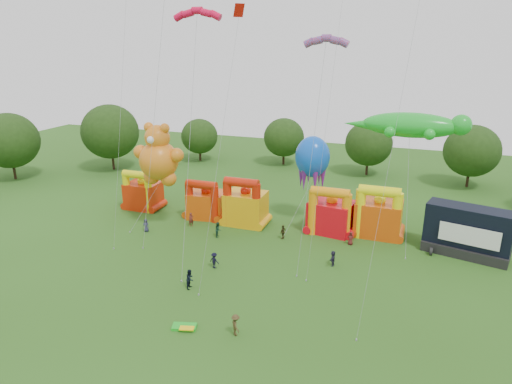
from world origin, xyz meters
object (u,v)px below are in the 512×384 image
(bouncy_castle_0, at_px, (142,193))
(octopus_kite, at_px, (307,179))
(gecko_kite, at_px, (409,155))
(teddy_bear_kite, at_px, (155,171))
(spectator_0, at_px, (146,225))
(spectator_4, at_px, (283,232))
(stage_trailer, at_px, (468,232))
(bouncy_castle_2, at_px, (245,206))

(bouncy_castle_0, height_order, octopus_kite, octopus_kite)
(gecko_kite, height_order, octopus_kite, gecko_kite)
(teddy_bear_kite, xyz_separation_m, spectator_0, (-0.65, -1.89, -6.65))
(octopus_kite, height_order, spectator_4, octopus_kite)
(octopus_kite, bearing_deg, stage_trailer, -8.07)
(gecko_kite, xyz_separation_m, spectator_4, (-13.39, -4.00, -9.72))
(spectator_0, bearing_deg, stage_trailer, -3.40)
(teddy_bear_kite, distance_m, octopus_kite, 19.06)
(spectator_4, bearing_deg, stage_trailer, 117.14)
(stage_trailer, bearing_deg, gecko_kite, 170.90)
(bouncy_castle_0, xyz_separation_m, spectator_0, (5.08, -7.19, -1.40))
(bouncy_castle_0, height_order, teddy_bear_kite, teddy_bear_kite)
(octopus_kite, relative_size, spectator_4, 6.47)
(octopus_kite, height_order, spectator_0, octopus_kite)
(stage_trailer, bearing_deg, bouncy_castle_2, -179.99)
(bouncy_castle_2, relative_size, stage_trailer, 0.70)
(bouncy_castle_0, height_order, bouncy_castle_2, bouncy_castle_2)
(teddy_bear_kite, xyz_separation_m, spectator_4, (16.15, 1.78, -6.59))
(bouncy_castle_0, height_order, spectator_4, bouncy_castle_0)
(bouncy_castle_0, distance_m, gecko_kite, 36.26)
(bouncy_castle_0, xyz_separation_m, spectator_4, (21.88, -3.53, -1.34))
(bouncy_castle_2, distance_m, spectator_4, 6.85)
(bouncy_castle_2, height_order, teddy_bear_kite, teddy_bear_kite)
(spectator_0, bearing_deg, spectator_4, -1.08)
(teddy_bear_kite, relative_size, spectator_0, 8.15)
(bouncy_castle_0, bearing_deg, gecko_kite, 0.78)
(stage_trailer, distance_m, octopus_kite, 19.50)
(stage_trailer, bearing_deg, teddy_bear_kite, -172.73)
(spectator_4, bearing_deg, gecko_kite, 125.74)
(spectator_0, bearing_deg, bouncy_castle_2, 17.83)
(stage_trailer, bearing_deg, spectator_0, -170.01)
(stage_trailer, xyz_separation_m, gecko_kite, (-6.99, 1.12, 7.90))
(spectator_0, xyz_separation_m, spectator_4, (16.80, 3.67, 0.06))
(bouncy_castle_2, height_order, gecko_kite, gecko_kite)
(bouncy_castle_0, relative_size, spectator_4, 3.27)
(octopus_kite, bearing_deg, spectator_4, -103.93)
(bouncy_castle_2, relative_size, teddy_bear_kite, 0.49)
(gecko_kite, bearing_deg, stage_trailer, -9.10)
(bouncy_castle_2, relative_size, spectator_0, 3.97)
(stage_trailer, relative_size, gecko_kite, 0.62)
(teddy_bear_kite, distance_m, gecko_kite, 30.27)
(gecko_kite, distance_m, octopus_kite, 12.89)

